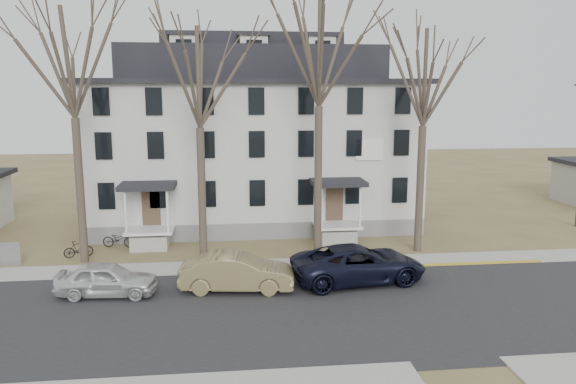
{
  "coord_description": "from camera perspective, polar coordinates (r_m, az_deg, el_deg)",
  "views": [
    {
      "loc": [
        -3.72,
        -18.64,
        8.68
      ],
      "look_at": [
        -0.66,
        9.0,
        3.55
      ],
      "focal_mm": 35.0,
      "sensor_mm": 36.0,
      "label": 1
    }
  ],
  "objects": [
    {
      "name": "ground",
      "position": [
        20.89,
        4.66,
        -14.13
      ],
      "size": [
        120.0,
        120.0,
        0.0
      ],
      "primitive_type": "plane",
      "color": "olive",
      "rests_on": "ground"
    },
    {
      "name": "main_road",
      "position": [
        22.7,
        3.69,
        -12.05
      ],
      "size": [
        120.0,
        10.0,
        0.04
      ],
      "primitive_type": "cube",
      "color": "#27272A",
      "rests_on": "ground"
    },
    {
      "name": "far_sidewalk",
      "position": [
        28.26,
        1.57,
        -7.44
      ],
      "size": [
        120.0,
        2.0,
        0.08
      ],
      "primitive_type": "cube",
      "color": "#A09F97",
      "rests_on": "ground"
    },
    {
      "name": "yellow_curb",
      "position": [
        28.53,
        11.91,
        -7.49
      ],
      "size": [
        14.0,
        0.25,
        0.06
      ],
      "primitive_type": "cube",
      "color": "gold",
      "rests_on": "ground"
    },
    {
      "name": "boarding_house",
      "position": [
        36.78,
        -3.62,
        5.28
      ],
      "size": [
        20.8,
        12.36,
        12.05
      ],
      "color": "slate",
      "rests_on": "ground"
    },
    {
      "name": "tree_far_left",
      "position": [
        29.41,
        -21.2,
        13.01
      ],
      "size": [
        8.4,
        8.4,
        13.72
      ],
      "color": "#473B31",
      "rests_on": "ground"
    },
    {
      "name": "tree_mid_left",
      "position": [
        28.48,
        -9.09,
        12.18
      ],
      "size": [
        7.8,
        7.8,
        12.74
      ],
      "color": "#473B31",
      "rests_on": "ground"
    },
    {
      "name": "tree_center",
      "position": [
        28.93,
        3.22,
        15.2
      ],
      "size": [
        9.0,
        9.0,
        14.7
      ],
      "color": "#473B31",
      "rests_on": "ground"
    },
    {
      "name": "tree_mid_right",
      "position": [
        30.23,
        13.75,
        11.91
      ],
      "size": [
        7.8,
        7.8,
        12.74
      ],
      "color": "#473B31",
      "rests_on": "ground"
    },
    {
      "name": "car_silver",
      "position": [
        25.18,
        -17.93,
        -8.51
      ],
      "size": [
        4.31,
        2.01,
        1.43
      ],
      "primitive_type": "imported",
      "rotation": [
        0.0,
        0.0,
        1.49
      ],
      "color": "silver",
      "rests_on": "ground"
    },
    {
      "name": "car_tan",
      "position": [
        24.67,
        -5.19,
        -8.19
      ],
      "size": [
        5.08,
        2.26,
        1.62
      ],
      "primitive_type": "imported",
      "rotation": [
        0.0,
        0.0,
        1.46
      ],
      "color": "olive",
      "rests_on": "ground"
    },
    {
      "name": "car_navy",
      "position": [
        25.8,
        7.2,
        -7.32
      ],
      "size": [
        6.38,
        3.59,
        1.68
      ],
      "primitive_type": "imported",
      "rotation": [
        0.0,
        0.0,
        1.71
      ],
      "color": "black",
      "rests_on": "ground"
    },
    {
      "name": "bicycle_left",
      "position": [
        32.41,
        -16.82,
        -4.67
      ],
      "size": [
        1.91,
        0.99,
        0.96
      ],
      "primitive_type": "imported",
      "rotation": [
        0.0,
        0.0,
        1.37
      ],
      "color": "black",
      "rests_on": "ground"
    },
    {
      "name": "bicycle_right",
      "position": [
        31.23,
        -20.52,
        -5.52
      ],
      "size": [
        1.53,
        0.85,
        0.88
      ],
      "primitive_type": "imported",
      "rotation": [
        0.0,
        0.0,
        1.88
      ],
      "color": "black",
      "rests_on": "ground"
    }
  ]
}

